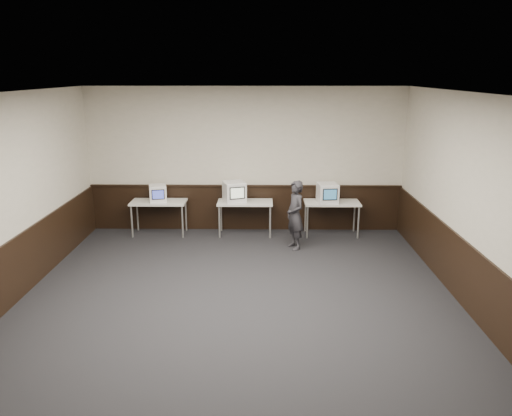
{
  "coord_description": "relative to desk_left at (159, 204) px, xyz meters",
  "views": [
    {
      "loc": [
        0.38,
        -6.95,
        3.48
      ],
      "look_at": [
        0.27,
        1.6,
        1.15
      ],
      "focal_mm": 35.0,
      "sensor_mm": 36.0,
      "label": 1
    }
  ],
  "objects": [
    {
      "name": "front_wall",
      "position": [
        1.9,
        -7.6,
        0.92
      ],
      "size": [
        7.0,
        0.0,
        7.0
      ],
      "primitive_type": "plane",
      "rotation": [
        -1.57,
        0.0,
        0.0
      ],
      "color": "beige",
      "rests_on": "ground"
    },
    {
      "name": "emac_right",
      "position": [
        3.69,
        -0.05,
        0.28
      ],
      "size": [
        0.47,
        0.49,
        0.42
      ],
      "rotation": [
        0.0,
        0.0,
        0.11
      ],
      "color": "white",
      "rests_on": "desk_right"
    },
    {
      "name": "wainscot_left",
      "position": [
        -1.58,
        -3.6,
        -0.18
      ],
      "size": [
        0.04,
        7.98,
        1.0
      ],
      "primitive_type": "cube",
      "color": "black",
      "rests_on": "left_wall"
    },
    {
      "name": "ceiling",
      "position": [
        1.9,
        -3.6,
        2.52
      ],
      "size": [
        8.0,
        8.0,
        0.0
      ],
      "primitive_type": "plane",
      "rotation": [
        3.14,
        0.0,
        0.0
      ],
      "color": "white",
      "rests_on": "back_wall"
    },
    {
      "name": "floor",
      "position": [
        1.9,
        -3.6,
        -0.68
      ],
      "size": [
        8.0,
        8.0,
        0.0
      ],
      "primitive_type": "plane",
      "color": "black",
      "rests_on": "ground"
    },
    {
      "name": "wainscot_rail",
      "position": [
        1.9,
        0.36,
        0.34
      ],
      "size": [
        6.98,
        0.06,
        0.04
      ],
      "primitive_type": "cube",
      "color": "black",
      "rests_on": "wainscot_back"
    },
    {
      "name": "desk_right",
      "position": [
        3.8,
        0.0,
        0.0
      ],
      "size": [
        1.2,
        0.6,
        0.75
      ],
      "color": "silver",
      "rests_on": "ground"
    },
    {
      "name": "wainscot_back",
      "position": [
        1.9,
        0.38,
        -0.18
      ],
      "size": [
        6.98,
        0.04,
        1.0
      ],
      "primitive_type": "cube",
      "color": "black",
      "rests_on": "back_wall"
    },
    {
      "name": "desk_left",
      "position": [
        0.0,
        0.0,
        0.0
      ],
      "size": [
        1.2,
        0.6,
        0.75
      ],
      "color": "silver",
      "rests_on": "ground"
    },
    {
      "name": "emac_center",
      "position": [
        1.67,
        -0.0,
        0.29
      ],
      "size": [
        0.57,
        0.58,
        0.44
      ],
      "rotation": [
        0.0,
        0.0,
        0.32
      ],
      "color": "white",
      "rests_on": "desk_center"
    },
    {
      "name": "right_wall",
      "position": [
        5.4,
        -3.6,
        0.92
      ],
      "size": [
        0.0,
        8.0,
        8.0
      ],
      "primitive_type": "plane",
      "rotation": [
        1.57,
        0.0,
        -1.57
      ],
      "color": "beige",
      "rests_on": "ground"
    },
    {
      "name": "person",
      "position": [
        2.94,
        -0.9,
        0.03
      ],
      "size": [
        0.5,
        0.6,
        1.41
      ],
      "primitive_type": "imported",
      "rotation": [
        0.0,
        0.0,
        -1.19
      ],
      "color": "#27262C",
      "rests_on": "ground"
    },
    {
      "name": "emac_left",
      "position": [
        -0.0,
        -0.02,
        0.25
      ],
      "size": [
        0.44,
        0.46,
        0.36
      ],
      "rotation": [
        0.0,
        0.0,
        0.23
      ],
      "color": "white",
      "rests_on": "desk_left"
    },
    {
      "name": "desk_center",
      "position": [
        1.9,
        0.0,
        0.0
      ],
      "size": [
        1.2,
        0.6,
        0.75
      ],
      "color": "silver",
      "rests_on": "ground"
    },
    {
      "name": "back_wall",
      "position": [
        1.9,
        0.4,
        0.92
      ],
      "size": [
        7.0,
        0.0,
        7.0
      ],
      "primitive_type": "plane",
      "rotation": [
        1.57,
        0.0,
        0.0
      ],
      "color": "beige",
      "rests_on": "ground"
    },
    {
      "name": "wainscot_right",
      "position": [
        5.38,
        -3.6,
        -0.18
      ],
      "size": [
        0.04,
        7.98,
        1.0
      ],
      "primitive_type": "cube",
      "color": "black",
      "rests_on": "right_wall"
    }
  ]
}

